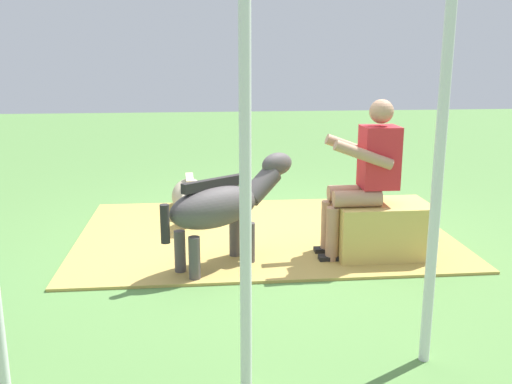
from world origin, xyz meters
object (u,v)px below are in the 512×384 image
(pony_standing, at_px, (224,205))
(tent_pole_left, at_px, (441,142))
(pony_lying, at_px, (190,198))
(soda_bottle, at_px, (433,230))
(person_seated, at_px, (365,172))
(hay_bale, at_px, (381,230))
(tent_pole_mid, at_px, (245,152))

(pony_standing, xyz_separation_m, tent_pole_left, (-1.09, 1.60, 0.74))
(pony_lying, height_order, soda_bottle, pony_lying)
(person_seated, relative_size, tent_pole_left, 0.54)
(hay_bale, bearing_deg, person_seated, -0.27)
(soda_bottle, height_order, tent_pole_mid, tent_pole_mid)
(person_seated, bearing_deg, tent_pole_mid, 58.57)
(person_seated, height_order, soda_bottle, person_seated)
(hay_bale, bearing_deg, pony_standing, 4.28)
(hay_bale, relative_size, pony_standing, 0.68)
(person_seated, relative_size, pony_standing, 1.17)
(hay_bale, height_order, tent_pole_left, tent_pole_left)
(tent_pole_left, bearing_deg, person_seated, -93.67)
(person_seated, xyz_separation_m, pony_lying, (1.49, -1.50, -0.57))
(person_seated, bearing_deg, pony_standing, 4.91)
(tent_pole_mid, bearing_deg, hay_bale, -124.92)
(pony_standing, height_order, soda_bottle, pony_standing)
(soda_bottle, bearing_deg, person_seated, 22.16)
(pony_standing, xyz_separation_m, soda_bottle, (-1.96, -0.41, -0.41))
(pony_standing, relative_size, soda_bottle, 4.54)
(hay_bale, distance_m, person_seated, 0.54)
(pony_standing, bearing_deg, pony_lying, -79.39)
(tent_pole_mid, bearing_deg, pony_standing, -88.93)
(pony_lying, bearing_deg, pony_standing, 100.61)
(soda_bottle, bearing_deg, pony_standing, 11.94)
(pony_standing, height_order, tent_pole_left, tent_pole_left)
(hay_bale, height_order, pony_lying, hay_bale)
(hay_bale, xyz_separation_m, person_seated, (0.16, -0.00, 0.51))
(tent_pole_left, height_order, tent_pole_mid, same)
(person_seated, bearing_deg, pony_lying, -45.06)
(hay_bale, xyz_separation_m, pony_standing, (1.36, 0.10, 0.29))
(person_seated, xyz_separation_m, pony_standing, (1.19, 0.10, -0.22))
(soda_bottle, relative_size, tent_pole_mid, 0.10)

